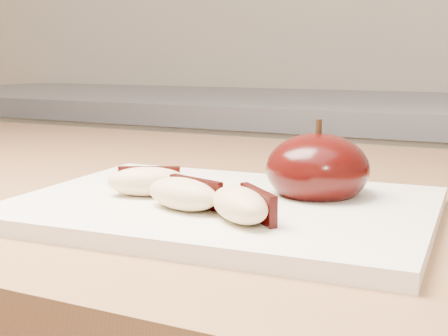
% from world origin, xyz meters
% --- Properties ---
extents(back_cabinet, '(2.40, 0.62, 0.94)m').
position_xyz_m(back_cabinet, '(0.00, 1.20, 0.47)').
color(back_cabinet, silver).
rests_on(back_cabinet, ground).
extents(cutting_board, '(0.33, 0.25, 0.01)m').
position_xyz_m(cutting_board, '(0.02, 0.37, 0.91)').
color(cutting_board, white).
rests_on(cutting_board, island_counter).
extents(apple_half, '(0.09, 0.09, 0.07)m').
position_xyz_m(apple_half, '(0.08, 0.42, 0.93)').
color(apple_half, black).
rests_on(apple_half, cutting_board).
extents(apple_wedge_a, '(0.07, 0.06, 0.02)m').
position_xyz_m(apple_wedge_a, '(-0.04, 0.36, 0.92)').
color(apple_wedge_a, beige).
rests_on(apple_wedge_a, cutting_board).
extents(apple_wedge_b, '(0.07, 0.05, 0.02)m').
position_xyz_m(apple_wedge_b, '(0.01, 0.33, 0.92)').
color(apple_wedge_b, beige).
rests_on(apple_wedge_b, cutting_board).
extents(apple_wedge_c, '(0.07, 0.07, 0.02)m').
position_xyz_m(apple_wedge_c, '(0.06, 0.32, 0.92)').
color(apple_wedge_c, beige).
rests_on(apple_wedge_c, cutting_board).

